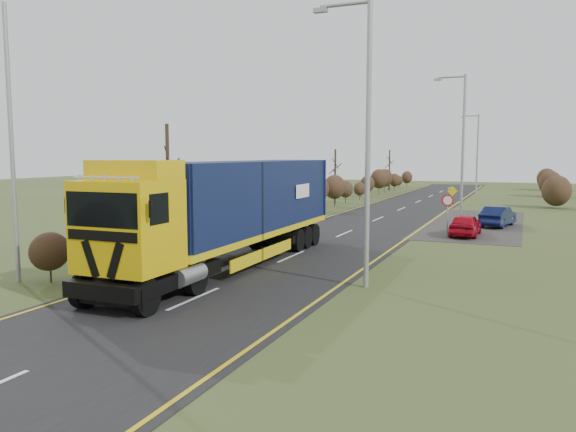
% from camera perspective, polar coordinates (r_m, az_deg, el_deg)
% --- Properties ---
extents(ground, '(160.00, 160.00, 0.00)m').
position_cam_1_polar(ground, '(21.64, -3.79, -5.96)').
color(ground, '#37441D').
rests_on(ground, ground).
extents(road, '(8.00, 120.00, 0.02)m').
position_cam_1_polar(road, '(30.75, 4.64, -2.29)').
color(road, black).
rests_on(road, ground).
extents(layby, '(6.00, 18.00, 0.02)m').
position_cam_1_polar(layby, '(39.26, 18.37, -0.73)').
color(layby, '#292725').
rests_on(layby, ground).
extents(lane_markings, '(7.52, 116.00, 0.01)m').
position_cam_1_polar(lane_markings, '(30.46, 4.45, -2.34)').
color(lane_markings, gold).
rests_on(lane_markings, road).
extents(hedgerow, '(2.24, 102.04, 6.05)m').
position_cam_1_polar(hedgerow, '(31.10, -7.13, 0.76)').
color(hedgerow, black).
rests_on(hedgerow, ground).
extents(lorry, '(3.08, 15.87, 4.41)m').
position_cam_1_polar(lorry, '(22.79, -5.68, 1.02)').
color(lorry, black).
rests_on(lorry, ground).
extents(car_red_hatchback, '(1.62, 3.78, 1.27)m').
position_cam_1_polar(car_red_hatchback, '(33.11, 17.57, -0.86)').
color(car_red_hatchback, '#A80818').
rests_on(car_red_hatchback, ground).
extents(car_blue_sedan, '(2.17, 4.10, 1.28)m').
position_cam_1_polar(car_blue_sedan, '(38.11, 20.55, -0.06)').
color(car_blue_sedan, '#091135').
rests_on(car_blue_sedan, ground).
extents(streetlight_near, '(2.06, 0.19, 9.73)m').
position_cam_1_polar(streetlight_near, '(19.28, 7.77, 8.59)').
color(streetlight_near, '#95979A').
rests_on(streetlight_near, ground).
extents(streetlight_mid, '(2.08, 0.20, 9.81)m').
position_cam_1_polar(streetlight_mid, '(39.10, 17.18, 7.24)').
color(streetlight_mid, '#95979A').
rests_on(streetlight_mid, ground).
extents(streetlight_far, '(1.89, 0.18, 8.86)m').
position_cam_1_polar(streetlight_far, '(64.29, 18.59, 6.21)').
color(streetlight_far, '#95979A').
rests_on(streetlight_far, ground).
extents(left_pole, '(0.16, 0.16, 9.79)m').
position_cam_1_polar(left_pole, '(22.17, -26.27, 6.45)').
color(left_pole, '#95979A').
rests_on(left_pole, ground).
extents(speed_sign, '(0.65, 0.10, 2.36)m').
position_cam_1_polar(speed_sign, '(32.44, 15.90, 0.86)').
color(speed_sign, '#95979A').
rests_on(speed_sign, ground).
extents(warning_board, '(0.79, 0.11, 2.08)m').
position_cam_1_polar(warning_board, '(46.62, 16.35, 1.97)').
color(warning_board, '#95979A').
rests_on(warning_board, ground).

